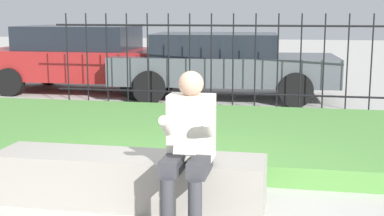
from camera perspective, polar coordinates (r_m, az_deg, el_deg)
The scene contains 7 objects.
ground_plane at distance 4.96m, azimuth -4.29°, elevation -10.28°, with size 60.00×60.00×0.00m, color #B2AFA8.
stone_bench at distance 4.96m, azimuth -6.75°, elevation -7.84°, with size 2.47×0.57×0.46m.
person_seated_reader at distance 4.37m, azimuth -0.35°, elevation -3.62°, with size 0.42×0.73×1.26m.
grass_berm at distance 7.21m, azimuth 0.79°, elevation -2.82°, with size 8.05×3.46×0.22m.
iron_fence at distance 9.22m, azimuth 3.23°, elevation 4.94°, with size 6.05×0.03×1.71m.
car_parked_left at distance 11.96m, azimuth -11.32°, elevation 5.32°, with size 4.40×2.03×1.43m.
car_parked_center at distance 10.84m, azimuth 3.22°, elevation 4.80°, with size 4.55×2.20×1.31m.
Camera 1 is at (1.25, -4.48, 1.74)m, focal length 50.00 mm.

